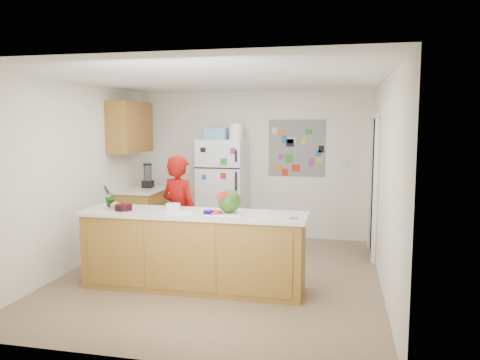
% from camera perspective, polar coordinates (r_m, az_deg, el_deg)
% --- Properties ---
extents(floor, '(4.00, 4.50, 0.02)m').
position_cam_1_polar(floor, '(6.18, -2.39, -11.65)').
color(floor, brown).
rests_on(floor, ground).
extents(wall_back, '(4.00, 0.02, 2.50)m').
position_cam_1_polar(wall_back, '(8.10, 1.61, 1.87)').
color(wall_back, beige).
rests_on(wall_back, ground).
extents(wall_left, '(0.02, 4.50, 2.50)m').
position_cam_1_polar(wall_left, '(6.70, -19.31, 0.45)').
color(wall_left, beige).
rests_on(wall_left, ground).
extents(wall_right, '(0.02, 4.50, 2.50)m').
position_cam_1_polar(wall_right, '(5.74, 17.35, -0.48)').
color(wall_right, beige).
rests_on(wall_right, ground).
extents(ceiling, '(4.00, 4.50, 0.02)m').
position_cam_1_polar(ceiling, '(5.89, -2.51, 12.28)').
color(ceiling, white).
rests_on(ceiling, wall_back).
extents(doorway, '(0.03, 0.85, 2.04)m').
position_cam_1_polar(doorway, '(7.20, 16.09, -0.86)').
color(doorway, black).
rests_on(doorway, ground).
extents(peninsula_base, '(2.60, 0.62, 0.88)m').
position_cam_1_polar(peninsula_base, '(5.65, -5.69, -8.70)').
color(peninsula_base, brown).
rests_on(peninsula_base, floor).
extents(peninsula_top, '(2.68, 0.70, 0.04)m').
position_cam_1_polar(peninsula_top, '(5.54, -5.75, -4.12)').
color(peninsula_top, silver).
rests_on(peninsula_top, peninsula_base).
extents(side_counter_base, '(0.60, 0.80, 0.86)m').
position_cam_1_polar(side_counter_base, '(7.86, -11.92, -4.47)').
color(side_counter_base, brown).
rests_on(side_counter_base, floor).
extents(side_counter_top, '(0.64, 0.84, 0.04)m').
position_cam_1_polar(side_counter_top, '(7.78, -12.00, -1.22)').
color(side_counter_top, silver).
rests_on(side_counter_top, side_counter_base).
extents(upper_cabinets, '(0.35, 1.00, 0.80)m').
position_cam_1_polar(upper_cabinets, '(7.72, -13.22, 6.28)').
color(upper_cabinets, brown).
rests_on(upper_cabinets, wall_left).
extents(refrigerator, '(0.75, 0.70, 1.70)m').
position_cam_1_polar(refrigerator, '(7.88, -2.14, -1.20)').
color(refrigerator, silver).
rests_on(refrigerator, floor).
extents(fridge_top_bin, '(0.35, 0.28, 0.18)m').
position_cam_1_polar(fridge_top_bin, '(7.83, -2.88, 5.65)').
color(fridge_top_bin, '#5999B2').
rests_on(fridge_top_bin, refrigerator).
extents(photo_collage, '(0.95, 0.01, 0.95)m').
position_cam_1_polar(photo_collage, '(7.96, 6.91, 3.90)').
color(photo_collage, slate).
rests_on(photo_collage, wall_back).
extents(person, '(0.67, 0.56, 1.55)m').
position_cam_1_polar(person, '(6.20, -7.39, -4.14)').
color(person, '#6F0705').
rests_on(person, floor).
extents(blender_appliance, '(0.13, 0.13, 0.38)m').
position_cam_1_polar(blender_appliance, '(7.90, -11.18, 0.45)').
color(blender_appliance, black).
rests_on(blender_appliance, side_counter_top).
extents(cutting_board, '(0.43, 0.33, 0.01)m').
position_cam_1_polar(cutting_board, '(5.42, -1.99, -4.07)').
color(cutting_board, white).
rests_on(cutting_board, peninsula_top).
extents(watermelon, '(0.27, 0.27, 0.27)m').
position_cam_1_polar(watermelon, '(5.40, -1.32, -2.60)').
color(watermelon, '#1F4F0F').
rests_on(watermelon, cutting_board).
extents(watermelon_slice, '(0.17, 0.17, 0.02)m').
position_cam_1_polar(watermelon_slice, '(5.39, -3.18, -3.94)').
color(watermelon_slice, red).
rests_on(watermelon_slice, cutting_board).
extents(cherry_bowl, '(0.25, 0.25, 0.07)m').
position_cam_1_polar(cherry_bowl, '(5.79, -14.00, -3.27)').
color(cherry_bowl, black).
rests_on(cherry_bowl, peninsula_top).
extents(white_bowl, '(0.18, 0.18, 0.06)m').
position_cam_1_polar(white_bowl, '(5.79, -8.17, -3.18)').
color(white_bowl, silver).
rests_on(white_bowl, peninsula_top).
extents(cobalt_bowl, '(0.12, 0.12, 0.05)m').
position_cam_1_polar(cobalt_bowl, '(5.36, -3.89, -3.99)').
color(cobalt_bowl, '#080062').
rests_on(cobalt_bowl, peninsula_top).
extents(plate, '(0.31, 0.31, 0.02)m').
position_cam_1_polar(plate, '(5.91, -14.97, -3.35)').
color(plate, '#B4A98C').
rests_on(plate, peninsula_top).
extents(paper_towel, '(0.25, 0.24, 0.02)m').
position_cam_1_polar(paper_towel, '(5.50, -6.92, -3.90)').
color(paper_towel, silver).
rests_on(paper_towel, peninsula_top).
extents(keys, '(0.11, 0.07, 0.01)m').
position_cam_1_polar(keys, '(5.15, 6.57, -4.68)').
color(keys, gray).
rests_on(keys, peninsula_top).
extents(potted_plant, '(0.17, 0.19, 0.29)m').
position_cam_1_polar(potted_plant, '(5.99, -15.65, -1.94)').
color(potted_plant, '#0E3C11').
rests_on(potted_plant, peninsula_top).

